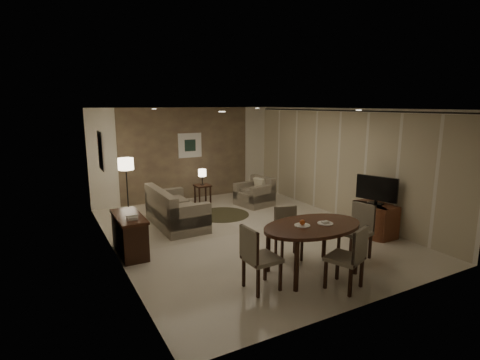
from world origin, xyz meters
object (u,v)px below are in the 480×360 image
tv_cabinet (375,219)px  chair_far (289,234)px  sofa (176,207)px  chair_near (345,257)px  armchair (254,192)px  console_desk (130,235)px  side_table (203,194)px  dining_table (312,249)px  chair_right (355,232)px  floor_lamp (127,188)px  chair_left (262,258)px

tv_cabinet → chair_far: 2.38m
sofa → chair_near: bearing=-164.1°
chair_near → armchair: (1.27, 4.82, -0.11)m
console_desk → side_table: console_desk is taller
console_desk → dining_table: bearing=-42.7°
chair_near → chair_far: bearing=-108.2°
console_desk → chair_right: bearing=-31.5°
tv_cabinet → chair_near: chair_near is taller
armchair → console_desk: bearing=-75.3°
chair_far → floor_lamp: bearing=133.2°
console_desk → chair_right: 4.20m
tv_cabinet → chair_right: (-1.31, -0.69, 0.15)m
sofa → side_table: size_ratio=3.49×
dining_table → chair_near: 0.67m
chair_left → armchair: size_ratio=1.15×
console_desk → side_table: (2.66, 2.73, -0.11)m
chair_far → armchair: bearing=85.7°
chair_left → side_table: bearing=-15.3°
dining_table → side_table: dining_table is taller
chair_far → chair_left: size_ratio=0.92×
chair_right → side_table: 5.02m
chair_right → armchair: chair_right is taller
side_table → floor_lamp: 2.23m
console_desk → sofa: (1.34, 1.19, 0.07)m
chair_near → floor_lamp: bearing=-89.8°
chair_near → chair_right: 1.26m
chair_near → side_table: 5.70m
chair_far → floor_lamp: size_ratio=0.62×
console_desk → side_table: bearing=45.8°
console_desk → dining_table: dining_table is taller
sofa → side_table: bearing=-41.3°
side_table → floor_lamp: (-2.15, -0.30, 0.48)m
sofa → floor_lamp: size_ratio=1.26×
chair_far → chair_left: (-1.06, -0.77, 0.04)m
side_table → chair_left: bearing=-103.2°
chair_far → side_table: 4.35m
chair_far → chair_left: chair_left is taller
dining_table → chair_left: bearing=-175.8°
chair_right → armchair: 4.06m
chair_left → floor_lamp: bearing=9.1°
chair_near → sofa: size_ratio=0.53×
armchair → floor_lamp: floor_lamp is taller
chair_left → tv_cabinet: bearing=-77.8°
console_desk → chair_near: (2.58, -2.96, 0.13)m
console_desk → chair_far: (2.52, -1.61, 0.09)m
console_desk → chair_far: size_ratio=1.29×
tv_cabinet → chair_right: chair_right is taller
chair_near → chair_far: 1.35m
tv_cabinet → armchair: 3.51m
dining_table → side_table: size_ratio=3.32×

